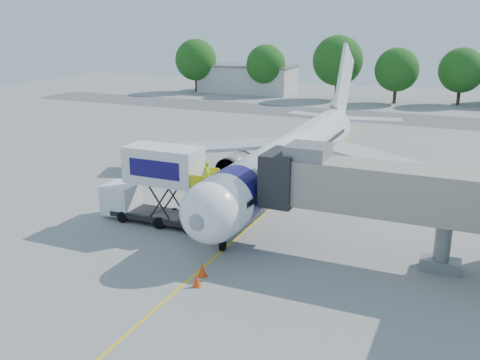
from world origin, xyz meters
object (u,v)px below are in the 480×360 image
at_px(catering_hiloader, 156,185).
at_px(jet_bridge, 365,188).
at_px(ground_tug, 164,312).
at_px(aircraft, 294,155).

bearing_deg(catering_hiloader, jet_bridge, 0.01).
xyz_separation_m(jet_bridge, ground_tug, (-6.88, -11.16, -3.69)).
bearing_deg(jet_bridge, aircraft, 125.70).
distance_m(jet_bridge, catering_hiloader, 14.35).
xyz_separation_m(jet_bridge, catering_hiloader, (-14.26, -0.00, -1.58)).
height_order(aircraft, jet_bridge, aircraft).
height_order(aircraft, ground_tug, aircraft).
height_order(jet_bridge, catering_hiloader, jet_bridge).
relative_size(jet_bridge, ground_tug, 4.30).
xyz_separation_m(aircraft, ground_tug, (1.11, -22.28, -2.29)).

